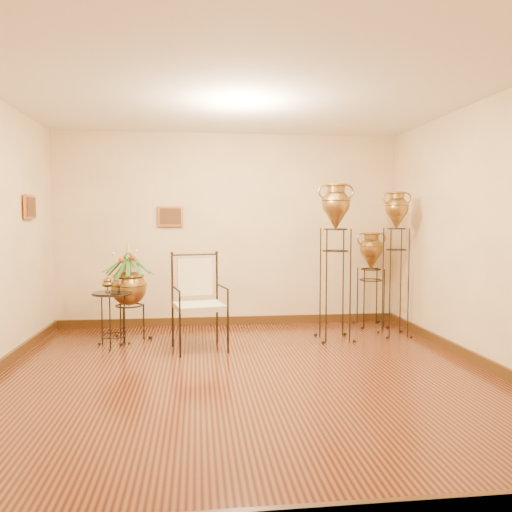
{
  "coord_description": "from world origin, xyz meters",
  "views": [
    {
      "loc": [
        -0.48,
        -4.82,
        1.53
      ],
      "look_at": [
        0.25,
        1.3,
        1.1
      ],
      "focal_mm": 35.0,
      "sensor_mm": 36.0,
      "label": 1
    }
  ],
  "objects": [
    {
      "name": "ground",
      "position": [
        0.0,
        0.0,
        0.0
      ],
      "size": [
        5.0,
        5.0,
        0.0
      ],
      "primitive_type": "plane",
      "color": "brown",
      "rests_on": "ground"
    },
    {
      "name": "room_shell",
      "position": [
        -0.01,
        0.01,
        1.73
      ],
      "size": [
        5.02,
        5.02,
        2.81
      ],
      "color": "beige",
      "rests_on": "ground"
    },
    {
      "name": "amphora_tall",
      "position": [
        2.15,
        1.52,
        0.99
      ],
      "size": [
        0.43,
        0.43,
        1.94
      ],
      "rotation": [
        0.0,
        0.0,
        0.13
      ],
      "color": "black",
      "rests_on": "ground"
    },
    {
      "name": "amphora_mid",
      "position": [
        1.29,
        1.4,
        1.03
      ],
      "size": [
        0.5,
        0.5,
        2.03
      ],
      "rotation": [
        0.0,
        0.0,
        0.12
      ],
      "color": "black",
      "rests_on": "ground"
    },
    {
      "name": "amphora_short",
      "position": [
        2.04,
        2.15,
        0.69
      ],
      "size": [
        0.51,
        0.51,
        1.39
      ],
      "rotation": [
        0.0,
        0.0,
        0.25
      ],
      "color": "black",
      "rests_on": "ground"
    },
    {
      "name": "planter_urn",
      "position": [
        -1.35,
        1.64,
        0.74
      ],
      "size": [
        0.93,
        0.93,
        1.32
      ],
      "rotation": [
        0.0,
        0.0,
        -0.41
      ],
      "color": "black",
      "rests_on": "ground"
    },
    {
      "name": "armchair",
      "position": [
        -0.45,
        1.06,
        0.57
      ],
      "size": [
        0.75,
        0.72,
        1.14
      ],
      "rotation": [
        0.0,
        0.0,
        0.21
      ],
      "color": "black",
      "rests_on": "ground"
    },
    {
      "name": "side_table",
      "position": [
        -1.51,
        1.35,
        0.35
      ],
      "size": [
        0.57,
        0.57,
        0.85
      ],
      "rotation": [
        0.0,
        0.0,
        -0.28
      ],
      "color": "black",
      "rests_on": "ground"
    }
  ]
}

